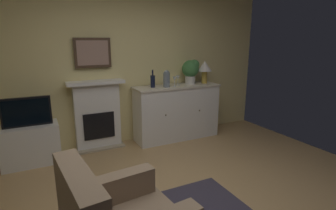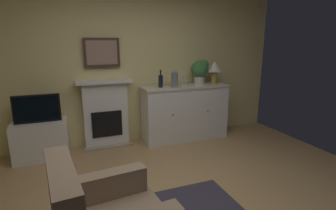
{
  "view_description": "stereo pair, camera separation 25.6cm",
  "coord_description": "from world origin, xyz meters",
  "px_view_note": "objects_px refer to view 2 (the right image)",
  "views": [
    {
      "loc": [
        -1.22,
        -1.98,
        1.7
      ],
      "look_at": [
        0.05,
        0.57,
        1.0
      ],
      "focal_mm": 28.08,
      "sensor_mm": 36.0,
      "label": 1
    },
    {
      "loc": [
        -0.98,
        -2.08,
        1.7
      ],
      "look_at": [
        0.05,
        0.57,
        1.0
      ],
      "focal_mm": 28.08,
      "sensor_mm": 36.0,
      "label": 2
    }
  ],
  "objects_px": {
    "tv_cabinet": "(41,140)",
    "framed_picture": "(102,53)",
    "sideboard_cabinet": "(185,112)",
    "wine_glass_left": "(183,79)",
    "fireplace_unit": "(106,113)",
    "table_lamp": "(214,68)",
    "tv_set": "(37,109)",
    "vase_decorative": "(175,79)",
    "wine_bottle": "(161,81)",
    "wine_glass_center": "(187,78)",
    "potted_plant_small": "(200,70)"
  },
  "relations": [
    {
      "from": "tv_cabinet",
      "to": "framed_picture",
      "type": "bearing_deg",
      "value": 12.01
    },
    {
      "from": "sideboard_cabinet",
      "to": "wine_glass_left",
      "type": "bearing_deg",
      "value": -143.25
    },
    {
      "from": "fireplace_unit",
      "to": "table_lamp",
      "type": "xyz_separation_m",
      "value": [
        1.9,
        -0.18,
        0.68
      ]
    },
    {
      "from": "table_lamp",
      "to": "tv_cabinet",
      "type": "bearing_deg",
      "value": 179.7
    },
    {
      "from": "fireplace_unit",
      "to": "table_lamp",
      "type": "bearing_deg",
      "value": -5.33
    },
    {
      "from": "tv_cabinet",
      "to": "sideboard_cabinet",
      "type": "bearing_deg",
      "value": -0.37
    },
    {
      "from": "sideboard_cabinet",
      "to": "tv_set",
      "type": "bearing_deg",
      "value": -179.8
    },
    {
      "from": "vase_decorative",
      "to": "tv_cabinet",
      "type": "xyz_separation_m",
      "value": [
        -2.09,
        0.06,
        -0.81
      ]
    },
    {
      "from": "framed_picture",
      "to": "fireplace_unit",
      "type": "bearing_deg",
      "value": -90.0
    },
    {
      "from": "wine_bottle",
      "to": "vase_decorative",
      "type": "xyz_separation_m",
      "value": [
        0.22,
        -0.06,
        0.03
      ]
    },
    {
      "from": "wine_glass_center",
      "to": "fireplace_unit",
      "type": "bearing_deg",
      "value": 173.89
    },
    {
      "from": "wine_glass_center",
      "to": "vase_decorative",
      "type": "bearing_deg",
      "value": -162.76
    },
    {
      "from": "sideboard_cabinet",
      "to": "wine_glass_center",
      "type": "bearing_deg",
      "value": 39.74
    },
    {
      "from": "framed_picture",
      "to": "tv_cabinet",
      "type": "height_order",
      "value": "framed_picture"
    },
    {
      "from": "sideboard_cabinet",
      "to": "potted_plant_small",
      "type": "distance_m",
      "value": 0.79
    },
    {
      "from": "wine_glass_left",
      "to": "tv_cabinet",
      "type": "relative_size",
      "value": 0.22
    },
    {
      "from": "wine_glass_left",
      "to": "potted_plant_small",
      "type": "bearing_deg",
      "value": 14.86
    },
    {
      "from": "tv_set",
      "to": "wine_bottle",
      "type": "bearing_deg",
      "value": 0.63
    },
    {
      "from": "wine_bottle",
      "to": "table_lamp",
      "type": "bearing_deg",
      "value": -0.71
    },
    {
      "from": "fireplace_unit",
      "to": "wine_bottle",
      "type": "xyz_separation_m",
      "value": [
        0.9,
        -0.16,
        0.51
      ]
    },
    {
      "from": "tv_set",
      "to": "potted_plant_small",
      "type": "bearing_deg",
      "value": 1.17
    },
    {
      "from": "fireplace_unit",
      "to": "vase_decorative",
      "type": "bearing_deg",
      "value": -11.5
    },
    {
      "from": "fireplace_unit",
      "to": "wine_glass_center",
      "type": "height_order",
      "value": "wine_glass_center"
    },
    {
      "from": "tv_set",
      "to": "fireplace_unit",
      "type": "bearing_deg",
      "value": 10.77
    },
    {
      "from": "sideboard_cabinet",
      "to": "wine_glass_center",
      "type": "distance_m",
      "value": 0.6
    },
    {
      "from": "tv_set",
      "to": "table_lamp",
      "type": "bearing_deg",
      "value": 0.16
    },
    {
      "from": "tv_set",
      "to": "potted_plant_small",
      "type": "distance_m",
      "value": 2.66
    },
    {
      "from": "fireplace_unit",
      "to": "wine_bottle",
      "type": "relative_size",
      "value": 3.79
    },
    {
      "from": "vase_decorative",
      "to": "tv_set",
      "type": "relative_size",
      "value": 0.45
    },
    {
      "from": "sideboard_cabinet",
      "to": "wine_glass_center",
      "type": "height_order",
      "value": "wine_glass_center"
    },
    {
      "from": "wine_bottle",
      "to": "framed_picture",
      "type": "bearing_deg",
      "value": 166.81
    },
    {
      "from": "sideboard_cabinet",
      "to": "tv_set",
      "type": "xyz_separation_m",
      "value": [
        -2.31,
        -0.01,
        0.29
      ]
    },
    {
      "from": "fireplace_unit",
      "to": "wine_bottle",
      "type": "bearing_deg",
      "value": -10.42
    },
    {
      "from": "potted_plant_small",
      "to": "framed_picture",
      "type": "bearing_deg",
      "value": 173.85
    },
    {
      "from": "fireplace_unit",
      "to": "wine_bottle",
      "type": "distance_m",
      "value": 1.04
    },
    {
      "from": "framed_picture",
      "to": "wine_glass_left",
      "type": "distance_m",
      "value": 1.37
    },
    {
      "from": "wine_glass_left",
      "to": "wine_glass_center",
      "type": "height_order",
      "value": "same"
    },
    {
      "from": "framed_picture",
      "to": "tv_cabinet",
      "type": "relative_size",
      "value": 0.73
    },
    {
      "from": "fireplace_unit",
      "to": "potted_plant_small",
      "type": "distance_m",
      "value": 1.78
    },
    {
      "from": "table_lamp",
      "to": "tv_cabinet",
      "type": "relative_size",
      "value": 0.53
    },
    {
      "from": "tv_set",
      "to": "potted_plant_small",
      "type": "relative_size",
      "value": 1.44
    },
    {
      "from": "vase_decorative",
      "to": "wine_glass_left",
      "type": "bearing_deg",
      "value": -2.01
    },
    {
      "from": "fireplace_unit",
      "to": "tv_cabinet",
      "type": "distance_m",
      "value": 1.02
    },
    {
      "from": "vase_decorative",
      "to": "wine_glass_center",
      "type": "bearing_deg",
      "value": 17.24
    },
    {
      "from": "framed_picture",
      "to": "table_lamp",
      "type": "bearing_deg",
      "value": -6.68
    },
    {
      "from": "framed_picture",
      "to": "wine_bottle",
      "type": "distance_m",
      "value": 1.03
    },
    {
      "from": "fireplace_unit",
      "to": "potted_plant_small",
      "type": "xyz_separation_m",
      "value": [
        1.64,
        -0.13,
        0.66
      ]
    },
    {
      "from": "framed_picture",
      "to": "wine_bottle",
      "type": "bearing_deg",
      "value": -13.19
    },
    {
      "from": "framed_picture",
      "to": "wine_bottle",
      "type": "relative_size",
      "value": 1.9
    },
    {
      "from": "wine_glass_left",
      "to": "wine_glass_center",
      "type": "xyz_separation_m",
      "value": [
        0.11,
        0.09,
        0.0
      ]
    }
  ]
}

